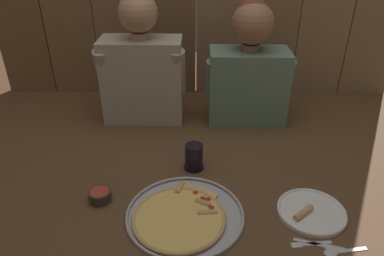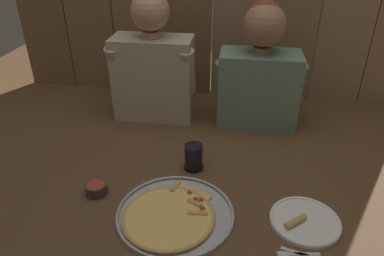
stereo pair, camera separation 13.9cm
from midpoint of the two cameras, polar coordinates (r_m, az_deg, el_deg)
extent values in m
plane|color=brown|center=(1.41, -2.61, -8.47)|extent=(3.20, 3.20, 0.00)
cylinder|color=#B2B2B7|center=(1.27, -4.36, -13.72)|extent=(0.40, 0.40, 0.01)
torus|color=#B2B2B7|center=(1.26, -4.37, -13.46)|extent=(0.40, 0.40, 0.01)
cylinder|color=#B23823|center=(1.25, -5.37, -14.26)|extent=(0.31, 0.31, 0.00)
cylinder|color=#EFC660|center=(1.25, -5.38, -14.10)|extent=(0.30, 0.30, 0.01)
torus|color=tan|center=(1.25, -5.38, -14.10)|extent=(0.32, 0.32, 0.01)
cube|color=#EABC56|center=(1.35, -3.07, -10.10)|extent=(0.11, 0.09, 0.01)
cylinder|color=tan|center=(1.36, -4.91, -9.51)|extent=(0.04, 0.07, 0.02)
cylinder|color=#A3281E|center=(1.33, -2.47, -10.26)|extent=(0.02, 0.02, 0.00)
cube|color=#EFC660|center=(1.32, -0.64, -11.15)|extent=(0.08, 0.09, 0.01)
cylinder|color=tan|center=(1.29, -1.42, -11.86)|extent=(0.06, 0.04, 0.02)
cylinder|color=#A3281E|center=(1.31, -1.38, -11.19)|extent=(0.02, 0.02, 0.00)
cylinder|color=#A3281E|center=(1.30, -0.51, -11.29)|extent=(0.02, 0.02, 0.00)
cube|color=#EFC660|center=(1.28, -0.87, -12.48)|extent=(0.08, 0.07, 0.01)
cylinder|color=tan|center=(1.25, -0.79, -13.33)|extent=(0.07, 0.03, 0.02)
cylinder|color=#A3281E|center=(1.27, -0.12, -12.56)|extent=(0.02, 0.02, 0.00)
cylinder|color=white|center=(1.32, 15.40, -12.78)|extent=(0.23, 0.23, 0.01)
torus|color=white|center=(1.31, 15.44, -12.58)|extent=(0.23, 0.23, 0.01)
cylinder|color=tan|center=(1.28, 14.17, -12.93)|extent=(0.08, 0.07, 0.02)
cylinder|color=black|center=(1.48, -2.45, -6.25)|extent=(0.08, 0.08, 0.01)
cylinder|color=black|center=(1.45, -2.49, -4.54)|extent=(0.07, 0.07, 0.10)
cylinder|color=#3D332D|center=(1.37, -17.22, -10.26)|extent=(0.08, 0.08, 0.04)
cylinder|color=#B23823|center=(1.37, -17.28, -9.94)|extent=(0.06, 0.06, 0.02)
cube|color=silver|center=(1.22, 15.95, -17.21)|extent=(0.10, 0.02, 0.01)
cube|color=silver|center=(1.20, 12.93, -17.69)|extent=(0.04, 0.02, 0.01)
cube|color=silver|center=(1.22, 14.78, -17.18)|extent=(0.09, 0.04, 0.01)
cube|color=silver|center=(1.22, 18.54, -17.70)|extent=(0.06, 0.04, 0.00)
cube|color=silver|center=(1.23, 20.95, -17.65)|extent=(0.10, 0.03, 0.01)
ellipsoid|color=silver|center=(1.21, 17.91, -18.27)|extent=(0.05, 0.04, 0.01)
cube|color=#B2A38E|center=(1.79, -10.00, 7.39)|extent=(0.38, 0.19, 0.41)
cylinder|color=tan|center=(1.72, -10.64, 14.11)|extent=(0.08, 0.08, 0.03)
sphere|color=tan|center=(1.70, -10.97, 17.46)|extent=(0.18, 0.18, 0.18)
sphere|color=brown|center=(1.71, -10.93, 17.99)|extent=(0.16, 0.16, 0.16)
cylinder|color=#B2A38E|center=(1.78, -15.88, 8.59)|extent=(0.08, 0.14, 0.24)
cylinder|color=#B2A38E|center=(1.71, -4.70, 8.82)|extent=(0.08, 0.13, 0.24)
cube|color=slate|center=(1.78, 6.55, 6.56)|extent=(0.37, 0.20, 0.36)
cylinder|color=#9E7051|center=(1.71, 6.93, 12.49)|extent=(0.08, 0.08, 0.03)
sphere|color=#9E7051|center=(1.68, 7.16, 16.08)|extent=(0.19, 0.19, 0.19)
sphere|color=brown|center=(1.70, 7.15, 16.67)|extent=(0.18, 0.18, 0.18)
cylinder|color=slate|center=(1.71, 1.13, 7.76)|extent=(0.08, 0.13, 0.21)
cylinder|color=slate|center=(1.75, 12.28, 7.50)|extent=(0.08, 0.12, 0.21)
camera|label=1|loc=(0.07, -92.86, -1.64)|focal=33.77mm
camera|label=2|loc=(0.07, 87.14, 1.64)|focal=33.77mm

